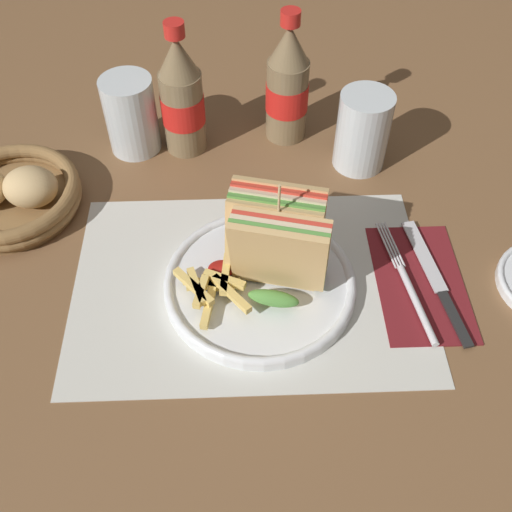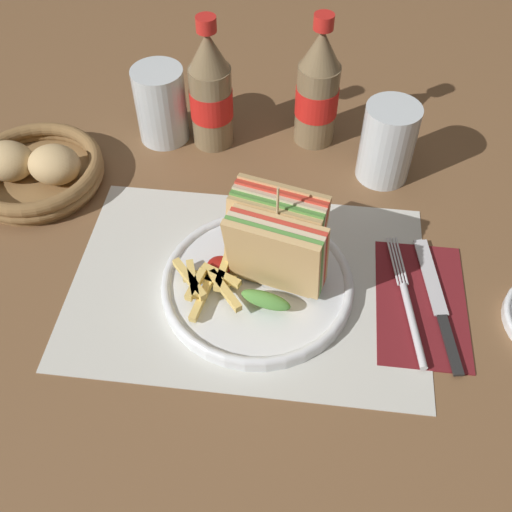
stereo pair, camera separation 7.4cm
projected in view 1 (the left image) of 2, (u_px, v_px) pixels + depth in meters
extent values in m
plane|color=brown|center=(260.00, 295.00, 0.75)|extent=(4.00, 4.00, 0.00)
cube|color=silver|center=(250.00, 284.00, 0.76)|extent=(0.45, 0.31, 0.00)
cylinder|color=white|center=(257.00, 285.00, 0.75)|extent=(0.24, 0.24, 0.01)
torus|color=white|center=(257.00, 282.00, 0.75)|extent=(0.24, 0.24, 0.01)
cube|color=tan|center=(278.00, 259.00, 0.69)|extent=(0.12, 0.06, 0.11)
cube|color=#518E3D|center=(279.00, 254.00, 0.69)|extent=(0.12, 0.06, 0.11)
cube|color=beige|center=(280.00, 250.00, 0.70)|extent=(0.12, 0.06, 0.11)
cube|color=red|center=(281.00, 246.00, 0.71)|extent=(0.12, 0.06, 0.11)
cube|color=tan|center=(283.00, 242.00, 0.71)|extent=(0.12, 0.06, 0.11)
ellipsoid|color=#518E3D|center=(273.00, 298.00, 0.71)|extent=(0.07, 0.03, 0.02)
cube|color=tan|center=(272.00, 246.00, 0.71)|extent=(0.12, 0.06, 0.11)
cube|color=#518E3D|center=(273.00, 240.00, 0.71)|extent=(0.12, 0.06, 0.11)
cube|color=beige|center=(275.00, 234.00, 0.72)|extent=(0.12, 0.06, 0.11)
cube|color=red|center=(276.00, 229.00, 0.72)|extent=(0.12, 0.06, 0.11)
cube|color=tan|center=(277.00, 223.00, 0.72)|extent=(0.12, 0.06, 0.11)
ellipsoid|color=#518E3D|center=(271.00, 269.00, 0.74)|extent=(0.07, 0.03, 0.02)
cylinder|color=tan|center=(278.00, 232.00, 0.69)|extent=(0.00, 0.00, 0.15)
cube|color=#E5C166|center=(209.00, 306.00, 0.71)|extent=(0.02, 0.06, 0.01)
cube|color=#E5C166|center=(209.00, 286.00, 0.73)|extent=(0.06, 0.03, 0.01)
cube|color=#E5C166|center=(213.00, 287.00, 0.73)|extent=(0.07, 0.01, 0.01)
cube|color=#E5C166|center=(201.00, 292.00, 0.71)|extent=(0.02, 0.05, 0.01)
cube|color=#E5C166|center=(231.00, 294.00, 0.71)|extent=(0.05, 0.06, 0.01)
cube|color=#E5C166|center=(197.00, 286.00, 0.72)|extent=(0.03, 0.05, 0.01)
cube|color=#E5C166|center=(194.00, 287.00, 0.72)|extent=(0.05, 0.06, 0.01)
cube|color=#E5C166|center=(226.00, 274.00, 0.73)|extent=(0.02, 0.06, 0.01)
cube|color=#E5C166|center=(225.00, 278.00, 0.73)|extent=(0.05, 0.03, 0.01)
ellipsoid|color=maroon|center=(221.00, 269.00, 0.75)|extent=(0.03, 0.03, 0.01)
cube|color=maroon|center=(420.00, 282.00, 0.76)|extent=(0.11, 0.19, 0.00)
cylinder|color=silver|center=(417.00, 304.00, 0.73)|extent=(0.03, 0.12, 0.01)
cylinder|color=silver|center=(386.00, 245.00, 0.79)|extent=(0.02, 0.08, 0.00)
cylinder|color=silver|center=(389.00, 245.00, 0.80)|extent=(0.02, 0.08, 0.00)
cylinder|color=silver|center=(392.00, 244.00, 0.80)|extent=(0.02, 0.08, 0.00)
cylinder|color=silver|center=(394.00, 244.00, 0.80)|extent=(0.02, 0.08, 0.00)
cube|color=black|center=(455.00, 319.00, 0.72)|extent=(0.02, 0.08, 0.00)
cube|color=silver|center=(424.00, 255.00, 0.79)|extent=(0.04, 0.12, 0.00)
cylinder|color=#7A6647|center=(183.00, 112.00, 0.89)|extent=(0.06, 0.06, 0.13)
cylinder|color=red|center=(183.00, 108.00, 0.89)|extent=(0.06, 0.06, 0.04)
cone|color=#7A6647|center=(177.00, 56.00, 0.82)|extent=(0.06, 0.06, 0.06)
cylinder|color=red|center=(174.00, 29.00, 0.79)|extent=(0.03, 0.03, 0.02)
cylinder|color=#7A6647|center=(287.00, 100.00, 0.91)|extent=(0.06, 0.06, 0.13)
cylinder|color=red|center=(287.00, 96.00, 0.91)|extent=(0.06, 0.06, 0.04)
cone|color=#7A6647|center=(289.00, 44.00, 0.84)|extent=(0.06, 0.06, 0.06)
cylinder|color=red|center=(291.00, 18.00, 0.81)|extent=(0.03, 0.03, 0.02)
cylinder|color=silver|center=(363.00, 131.00, 0.87)|extent=(0.08, 0.08, 0.12)
cylinder|color=black|center=(359.00, 152.00, 0.90)|extent=(0.07, 0.07, 0.04)
cylinder|color=silver|center=(131.00, 115.00, 0.90)|extent=(0.08, 0.08, 0.12)
cylinder|color=black|center=(133.00, 128.00, 0.91)|extent=(0.07, 0.07, 0.07)
cylinder|color=olive|center=(13.00, 204.00, 0.85)|extent=(0.18, 0.18, 0.01)
torus|color=olive|center=(11.00, 199.00, 0.84)|extent=(0.20, 0.20, 0.02)
torus|color=olive|center=(8.00, 192.00, 0.83)|extent=(0.20, 0.20, 0.02)
ellipsoid|color=tan|center=(31.00, 187.00, 0.82)|extent=(0.07, 0.06, 0.06)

